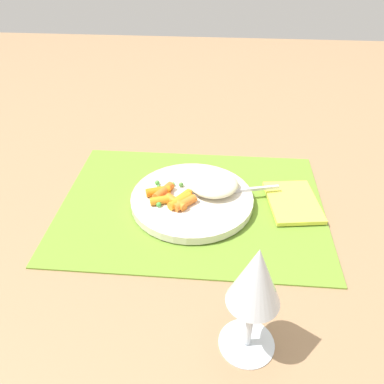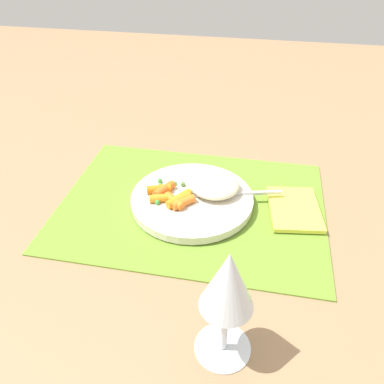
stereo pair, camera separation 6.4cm
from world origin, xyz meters
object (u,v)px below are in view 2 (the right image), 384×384
(plate, at_px, (192,199))
(carrot_portion, at_px, (171,196))
(napkin, at_px, (294,209))
(fork, at_px, (217,194))
(wine_glass, at_px, (228,286))
(rice_mound, at_px, (215,185))

(plate, distance_m, carrot_portion, 0.04)
(napkin, bearing_deg, plate, 3.93)
(fork, bearing_deg, carrot_portion, 19.94)
(plate, bearing_deg, wine_glass, 108.47)
(plate, xyz_separation_m, carrot_portion, (0.04, 0.02, 0.02))
(plate, bearing_deg, napkin, -176.07)
(rice_mound, distance_m, wine_glass, 0.33)
(rice_mound, distance_m, carrot_portion, 0.09)
(plate, relative_size, rice_mound, 2.43)
(plate, relative_size, napkin, 1.82)
(plate, bearing_deg, fork, -166.10)
(wine_glass, height_order, napkin, wine_glass)
(plate, relative_size, fork, 1.16)
(fork, bearing_deg, wine_glass, 99.43)
(plate, relative_size, carrot_portion, 2.32)
(wine_glass, bearing_deg, napkin, -107.76)
(plate, height_order, carrot_portion, carrot_portion)
(carrot_portion, xyz_separation_m, fork, (-0.08, -0.03, -0.00))
(plate, relative_size, wine_glass, 1.34)
(carrot_portion, bearing_deg, napkin, -172.15)
(rice_mound, bearing_deg, wine_glass, 100.33)
(plate, xyz_separation_m, fork, (-0.05, -0.01, 0.01))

